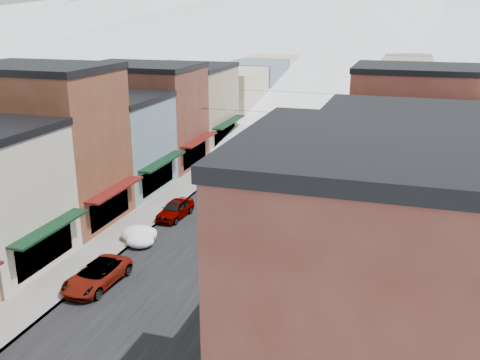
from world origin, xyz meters
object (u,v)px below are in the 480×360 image
Objects in this scene: car_green_sedan at (236,280)px; streetlamp_near at (308,166)px; car_white_suv at (97,275)px; car_silver_sedan at (175,209)px; trash_can at (291,217)px; car_dark_hatch at (225,171)px.

streetlamp_near reaches higher than car_green_sedan.
car_silver_sedan reaches higher than car_white_suv.
trash_can is at bearing 58.42° from car_white_suv.
car_green_sedan is 18.41m from streetlamp_near.
car_dark_hatch is 10.16m from streetlamp_near.
car_dark_hatch is at bearing 158.55° from streetlamp_near.
car_white_suv is 1.13× the size of streetlamp_near.
car_white_suv is at bearing -125.14° from trash_can.
trash_can is (9.44, 1.27, -0.07)m from car_silver_sedan.
car_silver_sedan is 11.82m from car_dark_hatch.
car_silver_sedan is 0.98× the size of car_green_sedan.
car_white_suv reaches higher than trash_can.
car_silver_sedan is at bearing 94.03° from car_white_suv.
car_silver_sedan is 4.23× the size of trash_can.
streetlamp_near is (9.44, 8.20, 2.27)m from car_silver_sedan.
car_white_suv is 1.17× the size of car_silver_sedan.
car_silver_sedan is at bearing -91.36° from car_dark_hatch.
car_green_sedan is (8.31, -21.86, 0.06)m from car_dark_hatch.
car_green_sedan is 11.35m from trash_can.
streetlamp_near reaches higher than car_white_suv.
streetlamp_near reaches higher than car_dark_hatch.
car_green_sedan is at bearing -92.82° from streetlamp_near.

